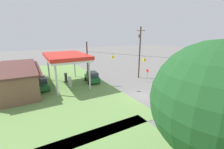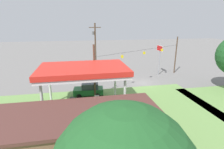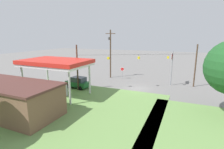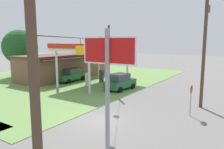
{
  "view_description": "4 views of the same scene",
  "coord_description": "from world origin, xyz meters",
  "px_view_note": "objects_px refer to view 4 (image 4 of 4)",
  "views": [
    {
      "loc": [
        -15.65,
        13.94,
        8.82
      ],
      "look_at": [
        5.21,
        2.16,
        2.3
      ],
      "focal_mm": 24.0,
      "sensor_mm": 36.0,
      "label": 1
    },
    {
      "loc": [
        10.86,
        27.68,
        10.2
      ],
      "look_at": [
        5.65,
        0.59,
        2.03
      ],
      "focal_mm": 28.0,
      "sensor_mm": 36.0,
      "label": 2
    },
    {
      "loc": [
        -7.5,
        28.54,
        8.89
      ],
      "look_at": [
        3.9,
        2.3,
        2.58
      ],
      "focal_mm": 28.0,
      "sensor_mm": 36.0,
      "label": 3
    },
    {
      "loc": [
        -12.06,
        -9.22,
        5.76
      ],
      "look_at": [
        3.19,
        0.8,
        2.95
      ],
      "focal_mm": 35.0,
      "sensor_mm": 36.0,
      "label": 4
    }
  ],
  "objects_px": {
    "car_at_pumps_front": "(120,82)",
    "car_at_pumps_rear": "(71,75)",
    "gas_station_store": "(64,66)",
    "stop_sign_overhead": "(108,73)",
    "fuel_pump_near": "(88,80)",
    "fuel_pump_far": "(101,77)",
    "gas_station_canopy": "(95,47)",
    "tree_behind_station": "(20,47)",
    "stop_sign_roadside": "(191,93)",
    "utility_pole_main": "(205,42)"
  },
  "relations": [
    {
      "from": "stop_sign_roadside",
      "to": "car_at_pumps_rear",
      "type": "bearing_deg",
      "value": -107.54
    },
    {
      "from": "fuel_pump_far",
      "to": "car_at_pumps_front",
      "type": "xyz_separation_m",
      "value": [
        -2.24,
        -4.34,
        0.14
      ]
    },
    {
      "from": "gas_station_canopy",
      "to": "tree_behind_station",
      "type": "distance_m",
      "value": 14.51
    },
    {
      "from": "car_at_pumps_rear",
      "to": "stop_sign_roadside",
      "type": "bearing_deg",
      "value": 70.79
    },
    {
      "from": "gas_station_store",
      "to": "stop_sign_overhead",
      "type": "height_order",
      "value": "stop_sign_overhead"
    },
    {
      "from": "stop_sign_roadside",
      "to": "utility_pole_main",
      "type": "bearing_deg",
      "value": 175.58
    },
    {
      "from": "gas_station_store",
      "to": "utility_pole_main",
      "type": "distance_m",
      "value": 22.15
    },
    {
      "from": "gas_station_canopy",
      "to": "fuel_pump_far",
      "type": "relative_size",
      "value": 5.55
    },
    {
      "from": "fuel_pump_far",
      "to": "car_at_pumps_front",
      "type": "distance_m",
      "value": 4.89
    },
    {
      "from": "stop_sign_overhead",
      "to": "tree_behind_station",
      "type": "bearing_deg",
      "value": 61.97
    },
    {
      "from": "fuel_pump_near",
      "to": "car_at_pumps_front",
      "type": "height_order",
      "value": "car_at_pumps_front"
    },
    {
      "from": "utility_pole_main",
      "to": "tree_behind_station",
      "type": "height_order",
      "value": "utility_pole_main"
    },
    {
      "from": "fuel_pump_near",
      "to": "stop_sign_roadside",
      "type": "bearing_deg",
      "value": -106.75
    },
    {
      "from": "gas_station_store",
      "to": "fuel_pump_far",
      "type": "xyz_separation_m",
      "value": [
        -0.39,
        -7.5,
        -1.04
      ]
    },
    {
      "from": "fuel_pump_near",
      "to": "car_at_pumps_front",
      "type": "xyz_separation_m",
      "value": [
        0.71,
        -4.34,
        0.14
      ]
    },
    {
      "from": "fuel_pump_near",
      "to": "fuel_pump_far",
      "type": "distance_m",
      "value": 2.95
    },
    {
      "from": "fuel_pump_near",
      "to": "stop_sign_overhead",
      "type": "height_order",
      "value": "stop_sign_overhead"
    },
    {
      "from": "gas_station_store",
      "to": "tree_behind_station",
      "type": "distance_m",
      "value": 8.07
    },
    {
      "from": "fuel_pump_near",
      "to": "car_at_pumps_rear",
      "type": "bearing_deg",
      "value": 70.05
    },
    {
      "from": "gas_station_canopy",
      "to": "car_at_pumps_front",
      "type": "height_order",
      "value": "gas_station_canopy"
    },
    {
      "from": "gas_station_store",
      "to": "stop_sign_roadside",
      "type": "relative_size",
      "value": 6.02
    },
    {
      "from": "gas_station_store",
      "to": "car_at_pumps_rear",
      "type": "height_order",
      "value": "gas_station_store"
    },
    {
      "from": "utility_pole_main",
      "to": "tree_behind_station",
      "type": "relative_size",
      "value": 1.35
    },
    {
      "from": "gas_station_canopy",
      "to": "car_at_pumps_rear",
      "type": "xyz_separation_m",
      "value": [
        0.11,
        4.35,
        -4.01
      ]
    },
    {
      "from": "gas_station_canopy",
      "to": "stop_sign_overhead",
      "type": "relative_size",
      "value": 1.59
    },
    {
      "from": "tree_behind_station",
      "to": "stop_sign_overhead",
      "type": "bearing_deg",
      "value": -118.03
    },
    {
      "from": "car_at_pumps_front",
      "to": "tree_behind_station",
      "type": "relative_size",
      "value": 0.57
    },
    {
      "from": "gas_station_store",
      "to": "car_at_pumps_front",
      "type": "relative_size",
      "value": 3.47
    },
    {
      "from": "fuel_pump_far",
      "to": "utility_pole_main",
      "type": "xyz_separation_m",
      "value": [
        -4.2,
        -13.84,
        4.84
      ]
    },
    {
      "from": "gas_station_store",
      "to": "tree_behind_station",
      "type": "relative_size",
      "value": 1.98
    },
    {
      "from": "car_at_pumps_rear",
      "to": "utility_pole_main",
      "type": "height_order",
      "value": "utility_pole_main"
    },
    {
      "from": "gas_station_store",
      "to": "stop_sign_overhead",
      "type": "xyz_separation_m",
      "value": [
        -17.28,
        -20.15,
        2.62
      ]
    },
    {
      "from": "car_at_pumps_rear",
      "to": "gas_station_store",
      "type": "bearing_deg",
      "value": -120.89
    },
    {
      "from": "gas_station_store",
      "to": "car_at_pumps_rear",
      "type": "bearing_deg",
      "value": -119.21
    },
    {
      "from": "car_at_pumps_rear",
      "to": "utility_pole_main",
      "type": "xyz_separation_m",
      "value": [
        -2.84,
        -18.19,
        4.74
      ]
    },
    {
      "from": "car_at_pumps_front",
      "to": "car_at_pumps_rear",
      "type": "xyz_separation_m",
      "value": [
        0.87,
        8.7,
        -0.04
      ]
    },
    {
      "from": "utility_pole_main",
      "to": "tree_behind_station",
      "type": "distance_m",
      "value": 28.39
    },
    {
      "from": "fuel_pump_far",
      "to": "car_at_pumps_rear",
      "type": "relative_size",
      "value": 0.37
    },
    {
      "from": "car_at_pumps_rear",
      "to": "utility_pole_main",
      "type": "bearing_deg",
      "value": 79.46
    },
    {
      "from": "gas_station_canopy",
      "to": "tree_behind_station",
      "type": "xyz_separation_m",
      "value": [
        -0.97,
        14.48,
        -0.18
      ]
    },
    {
      "from": "gas_station_canopy",
      "to": "utility_pole_main",
      "type": "xyz_separation_m",
      "value": [
        -2.73,
        -13.84,
        0.73
      ]
    },
    {
      "from": "car_at_pumps_front",
      "to": "fuel_pump_far",
      "type": "bearing_deg",
      "value": 67.99
    },
    {
      "from": "stop_sign_roadside",
      "to": "tree_behind_station",
      "type": "height_order",
      "value": "tree_behind_station"
    },
    {
      "from": "stop_sign_roadside",
      "to": "utility_pole_main",
      "type": "relative_size",
      "value": 0.25
    },
    {
      "from": "gas_station_store",
      "to": "fuel_pump_near",
      "type": "relative_size",
      "value": 8.45
    },
    {
      "from": "stop_sign_roadside",
      "to": "tree_behind_station",
      "type": "relative_size",
      "value": 0.33
    },
    {
      "from": "gas_station_canopy",
      "to": "utility_pole_main",
      "type": "bearing_deg",
      "value": -101.15
    },
    {
      "from": "car_at_pumps_rear",
      "to": "fuel_pump_far",
      "type": "bearing_deg",
      "value": 105.73
    },
    {
      "from": "gas_station_canopy",
      "to": "stop_sign_overhead",
      "type": "xyz_separation_m",
      "value": [
        -15.41,
        -12.66,
        -0.46
      ]
    },
    {
      "from": "gas_station_canopy",
      "to": "fuel_pump_near",
      "type": "bearing_deg",
      "value": -179.94
    }
  ]
}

